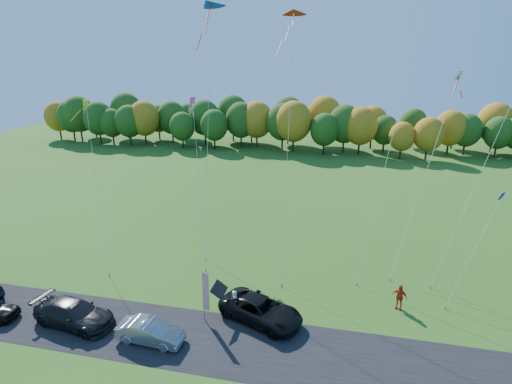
% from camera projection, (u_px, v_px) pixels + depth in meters
% --- Properties ---
extents(ground, '(160.00, 160.00, 0.00)m').
position_uv_depth(ground, '(238.00, 307.00, 29.33)').
color(ground, '#2C5516').
extents(asphalt_strip, '(90.00, 6.00, 0.01)m').
position_uv_depth(asphalt_strip, '(222.00, 343.00, 25.62)').
color(asphalt_strip, black).
rests_on(asphalt_strip, ground).
extents(tree_line, '(116.00, 12.00, 10.00)m').
position_uv_depth(tree_line, '(309.00, 151.00, 80.35)').
color(tree_line, '#1E4711').
rests_on(tree_line, ground).
extents(black_suv, '(6.58, 4.84, 1.66)m').
position_uv_depth(black_suv, '(261.00, 310.00, 27.60)').
color(black_suv, black).
rests_on(black_suv, ground).
extents(silver_sedan, '(4.46, 1.75, 1.45)m').
position_uv_depth(silver_sedan, '(150.00, 332.00, 25.53)').
color(silver_sedan, '#999A9E').
rests_on(silver_sedan, ground).
extents(dark_truck_a, '(6.10, 3.15, 1.69)m').
position_uv_depth(dark_truck_a, '(74.00, 313.00, 27.18)').
color(dark_truck_a, black).
rests_on(dark_truck_a, ground).
extents(person_tailgate_a, '(0.62, 0.79, 1.91)m').
position_uv_depth(person_tailgate_a, '(235.00, 303.00, 28.18)').
color(person_tailgate_a, silver).
rests_on(person_tailgate_a, ground).
extents(person_tailgate_b, '(0.74, 0.90, 1.69)m').
position_uv_depth(person_tailgate_b, '(259.00, 300.00, 28.66)').
color(person_tailgate_b, gray).
rests_on(person_tailgate_b, ground).
extents(person_east, '(1.22, 0.87, 1.92)m').
position_uv_depth(person_east, '(399.00, 297.00, 28.90)').
color(person_east, red).
rests_on(person_east, ground).
extents(feather_flag, '(0.49, 0.19, 3.84)m').
position_uv_depth(feather_flag, '(205.00, 291.00, 27.13)').
color(feather_flag, '#999999').
rests_on(feather_flag, ground).
extents(kite_delta_blue, '(3.73, 11.39, 23.93)m').
position_uv_depth(kite_delta_blue, '(208.00, 125.00, 35.86)').
color(kite_delta_blue, '#4C3F33').
rests_on(kite_delta_blue, ground).
extents(kite_parafoil_orange, '(7.03, 11.52, 30.70)m').
position_uv_depth(kite_parafoil_orange, '(404.00, 88.00, 31.98)').
color(kite_parafoil_orange, '#4C3F33').
rests_on(kite_parafoil_orange, ground).
extents(kite_delta_red, '(2.24, 11.08, 22.56)m').
position_uv_depth(kite_delta_red, '(288.00, 133.00, 33.53)').
color(kite_delta_red, '#4C3F33').
rests_on(kite_delta_red, ground).
extents(kite_parafoil_rainbow, '(7.84, 6.47, 18.67)m').
position_uv_depth(kite_parafoil_rainbow, '(482.00, 170.00, 30.99)').
color(kite_parafoil_rainbow, '#4C3F33').
rests_on(kite_parafoil_rainbow, ground).
extents(kite_diamond_yellow, '(5.37, 7.23, 14.15)m').
position_uv_depth(kite_diamond_yellow, '(97.00, 185.00, 35.05)').
color(kite_diamond_yellow, '#4C3F33').
rests_on(kite_diamond_yellow, ground).
extents(kite_diamond_white, '(5.35, 7.95, 16.87)m').
position_uv_depth(kite_diamond_white, '(425.00, 176.00, 33.22)').
color(kite_diamond_white, '#4C3F33').
rests_on(kite_diamond_white, ground).
extents(kite_diamond_pink, '(4.16, 8.34, 14.18)m').
position_uv_depth(kite_diamond_pink, '(199.00, 175.00, 38.26)').
color(kite_diamond_pink, '#4C3F33').
rests_on(kite_diamond_pink, ground).
extents(kite_diamond_blue_low, '(3.90, 3.59, 8.52)m').
position_uv_depth(kite_diamond_blue_low, '(473.00, 252.00, 28.93)').
color(kite_diamond_blue_low, '#4C3F33').
rests_on(kite_diamond_blue_low, ground).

